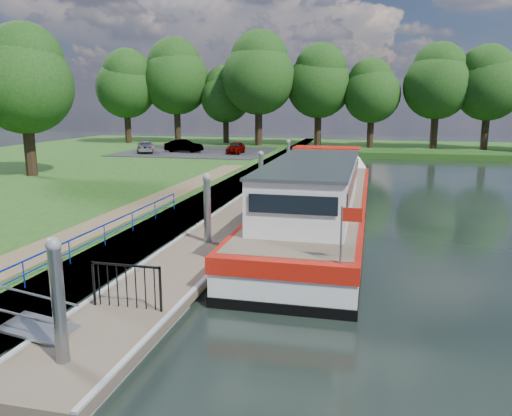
% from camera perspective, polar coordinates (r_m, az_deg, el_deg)
% --- Properties ---
extents(ground, '(160.00, 160.00, 0.00)m').
position_cam_1_polar(ground, '(11.55, -19.55, -16.77)').
color(ground, black).
rests_on(ground, ground).
extents(bank_edge, '(1.10, 90.00, 0.78)m').
position_cam_1_polar(bank_edge, '(25.36, -6.32, 0.35)').
color(bank_edge, '#473D2D').
rests_on(bank_edge, ground).
extents(far_bank, '(60.00, 18.00, 0.60)m').
position_cam_1_polar(far_bank, '(60.97, 19.02, 6.37)').
color(far_bank, '#1D4513').
rests_on(far_bank, ground).
extents(footpath, '(1.60, 40.00, 0.05)m').
position_cam_1_polar(footpath, '(19.86, -18.14, -2.17)').
color(footpath, brown).
rests_on(footpath, riverbank).
extents(carpark, '(14.00, 12.00, 0.06)m').
position_cam_1_polar(carpark, '(49.58, -6.79, 6.41)').
color(carpark, black).
rests_on(carpark, riverbank).
extents(blue_fence, '(0.04, 18.04, 0.72)m').
position_cam_1_polar(blue_fence, '(14.82, -22.71, -5.12)').
color(blue_fence, '#0C2DBF').
rests_on(blue_fence, riverbank).
extents(pontoon, '(2.50, 30.00, 0.56)m').
position_cam_1_polar(pontoon, '(22.79, -1.91, -1.41)').
color(pontoon, brown).
rests_on(pontoon, ground).
extents(mooring_piles, '(0.30, 27.30, 3.55)m').
position_cam_1_polar(mooring_piles, '(22.57, -1.93, 1.30)').
color(mooring_piles, gray).
rests_on(mooring_piles, ground).
extents(gangway, '(2.58, 1.00, 0.92)m').
position_cam_1_polar(gangway, '(12.66, -25.74, -11.55)').
color(gangway, '#A5A8AD').
rests_on(gangway, ground).
extents(gate_panel, '(1.85, 0.05, 1.15)m').
position_cam_1_polar(gate_panel, '(12.81, -14.62, -7.94)').
color(gate_panel, black).
rests_on(gate_panel, ground).
extents(barge, '(4.36, 21.15, 4.78)m').
position_cam_1_polar(barge, '(22.91, 7.43, 0.88)').
color(barge, black).
rests_on(barge, ground).
extents(horizon_trees, '(54.38, 10.03, 12.87)m').
position_cam_1_polar(horizon_trees, '(57.64, 5.90, 14.29)').
color(horizon_trees, '#332316').
rests_on(horizon_trees, ground).
extents(bank_tree_a, '(6.12, 6.12, 9.72)m').
position_cam_1_polar(bank_tree_a, '(35.90, -24.95, 13.34)').
color(bank_tree_a, '#332316').
rests_on(bank_tree_a, riverbank).
extents(car_a, '(1.33, 3.22, 1.09)m').
position_cam_1_polar(car_a, '(47.16, -2.33, 6.91)').
color(car_a, '#999999').
rests_on(car_a, carpark).
extents(car_b, '(3.63, 1.31, 1.19)m').
position_cam_1_polar(car_b, '(49.01, -8.25, 7.05)').
color(car_b, '#999999').
rests_on(car_b, carpark).
extents(car_c, '(2.84, 3.99, 1.07)m').
position_cam_1_polar(car_c, '(49.21, -12.51, 6.84)').
color(car_c, '#999999').
rests_on(car_c, carpark).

